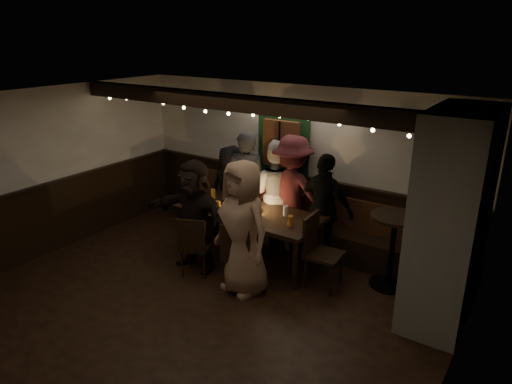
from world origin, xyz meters
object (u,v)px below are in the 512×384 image
Objects in this scene: dining_table at (248,215)px; chair_end at (318,246)px; high_top at (393,242)px; person_b at (246,186)px; person_d at (292,193)px; person_g at (243,228)px; person_a at (231,190)px; person_f at (195,215)px; chair_near_right at (238,253)px; person_e at (325,209)px; person_c at (276,193)px; chair_near_left at (194,243)px.

dining_table is 2.18× the size of chair_end.
person_b is at bearing 175.39° from high_top.
person_d is 1.01× the size of person_g.
person_a is 0.84× the size of person_g.
person_f is at bearing -161.91° from chair_end.
chair_end reaches higher than chair_near_right.
person_g reaches higher than chair_end.
chair_end is at bearing -4.19° from dining_table.
person_f is at bearing 51.41° from person_e.
person_d reaches higher than person_g.
person_c is (0.04, 0.73, 0.15)m from dining_table.
chair_near_right is at bearing 93.37° from person_c.
person_g is (-0.50, -1.42, 0.08)m from person_e.
person_d is 1.10× the size of person_e.
chair_near_left is 0.86× the size of high_top.
chair_end is (0.84, 0.71, 0.04)m from chair_near_right.
person_e is at bearing 164.84° from person_d.
person_e is 0.92× the size of person_g.
chair_near_right is 0.58× the size of person_f.
chair_near_left is 0.49× the size of person_g.
chair_near_right is at bearing -143.87° from high_top.
person_a reaches higher than high_top.
high_top is (2.45, 1.30, 0.16)m from chair_near_left.
person_f is (-0.89, 0.14, 0.29)m from chair_near_right.
dining_table is 1.33× the size of person_e.
chair_end is at bearing 55.49° from person_g.
person_b is at bearing 95.30° from chair_near_left.
person_a is (-1.23, 1.47, 0.24)m from chair_near_right.
person_g is (0.43, -1.52, 0.04)m from person_c.
person_f is at bearing 66.88° from person_b.
high_top is at bearing 12.03° from dining_table.
person_d is at bearing 173.23° from person_a.
dining_table is 2.14m from high_top.
person_b reaches higher than person_a.
chair_near_right is 0.92× the size of high_top.
person_b is (-1.72, 0.74, 0.35)m from chair_end.
person_f is (-0.83, -1.40, -0.10)m from person_d.
person_b is (-2.59, 0.21, 0.26)m from high_top.
person_e is at bearing 164.17° from person_c.
person_f is at bearing -157.00° from high_top.
person_e is 1.95m from person_f.
person_b reaches higher than high_top.
chair_end is at bearing 149.56° from person_a.
person_a is (-0.48, 1.53, 0.27)m from chair_near_left.
person_g is at bearing 96.02° from person_c.
high_top is at bearing 162.39° from person_c.
dining_table is 0.94m from person_g.
person_f is (-0.53, -1.38, -0.05)m from person_c.
person_a is 0.92× the size of person_e.
person_f is 0.98m from person_g.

